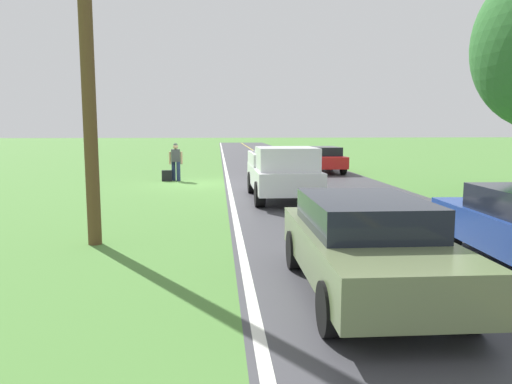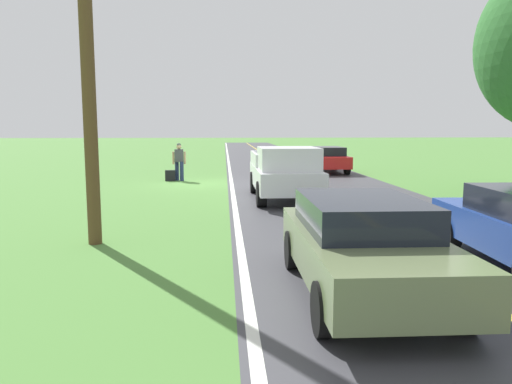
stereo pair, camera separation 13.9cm
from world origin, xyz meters
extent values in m
plane|color=#4C7F38|center=(0.00, 0.00, 0.00)|extent=(200.00, 200.00, 0.00)
cube|color=#3D3D42|center=(-4.56, 0.00, 0.00)|extent=(7.10, 120.00, 0.00)
cube|color=silver|center=(-1.19, 0.00, 0.01)|extent=(0.16, 117.60, 0.00)
cube|color=gold|center=(-4.56, 0.00, 0.01)|extent=(0.14, 117.60, 0.00)
cylinder|color=navy|center=(1.08, -1.21, 0.44)|extent=(0.18, 0.18, 0.88)
cylinder|color=navy|center=(1.32, -1.43, 0.44)|extent=(0.18, 0.18, 0.88)
cube|color=#3F3F47|center=(1.20, -1.32, 1.17)|extent=(0.42, 0.29, 0.58)
sphere|color=tan|center=(1.20, -1.32, 1.57)|extent=(0.23, 0.23, 0.23)
sphere|color=#4C564C|center=(1.20, -1.32, 1.65)|extent=(0.20, 0.20, 0.20)
cube|color=#234C2D|center=(1.22, -1.52, 1.20)|extent=(0.34, 0.23, 0.44)
cylinder|color=tan|center=(0.94, -1.33, 1.06)|extent=(0.10, 0.10, 0.58)
cylinder|color=tan|center=(1.46, -1.28, 1.06)|extent=(0.10, 0.10, 0.58)
cube|color=black|center=(1.62, -1.24, 0.25)|extent=(0.48, 0.24, 0.50)
cube|color=silver|center=(-2.91, 4.70, 0.75)|extent=(2.01, 5.41, 0.70)
cube|color=silver|center=(-2.91, 5.89, 1.46)|extent=(1.85, 2.16, 0.72)
cube|color=black|center=(-2.91, 5.89, 1.53)|extent=(1.68, 1.30, 0.43)
cube|color=silver|center=(-3.85, 3.62, 1.33)|extent=(0.11, 3.02, 0.45)
cube|color=silver|center=(-1.97, 3.62, 1.33)|extent=(0.11, 3.02, 0.45)
cube|color=silver|center=(-2.90, 2.11, 1.33)|extent=(1.84, 0.10, 0.45)
cylinder|color=black|center=(-3.81, 6.45, 0.40)|extent=(0.30, 0.80, 0.80)
cylinder|color=black|center=(-2.01, 6.45, 0.40)|extent=(0.30, 0.80, 0.80)
cylinder|color=black|center=(-3.81, 3.15, 0.40)|extent=(0.30, 0.80, 0.80)
cylinder|color=black|center=(-2.01, 3.15, 0.40)|extent=(0.30, 0.80, 0.80)
cube|color=red|center=(-6.45, -5.20, 0.64)|extent=(1.90, 4.42, 0.62)
cube|color=black|center=(-6.46, -5.00, 1.18)|extent=(1.66, 2.40, 0.46)
cylinder|color=black|center=(-5.59, -6.59, 0.33)|extent=(0.25, 0.66, 0.66)
cylinder|color=black|center=(-7.28, -6.61, 0.33)|extent=(0.25, 0.66, 0.66)
cylinder|color=black|center=(-5.63, -3.79, 0.33)|extent=(0.25, 0.66, 0.66)
cylinder|color=black|center=(-7.32, -3.81, 0.33)|extent=(0.25, 0.66, 0.66)
cylinder|color=black|center=(-5.38, 12.08, 0.33)|extent=(0.27, 0.67, 0.66)
cube|color=#66754C|center=(-2.89, 14.57, 0.64)|extent=(1.88, 4.41, 0.62)
cube|color=black|center=(-2.89, 14.37, 1.18)|extent=(1.65, 2.39, 0.46)
cylinder|color=black|center=(-3.72, 15.97, 0.33)|extent=(0.24, 0.66, 0.66)
cylinder|color=black|center=(-2.03, 15.96, 0.33)|extent=(0.24, 0.66, 0.66)
cylinder|color=black|center=(-3.74, 13.17, 0.33)|extent=(0.24, 0.66, 0.66)
cylinder|color=black|center=(-2.05, 13.16, 0.33)|extent=(0.24, 0.66, 0.66)
cylinder|color=brown|center=(1.87, 11.06, 3.62)|extent=(0.28, 0.28, 7.24)
camera|label=1|loc=(-0.73, 21.38, 2.44)|focal=34.30mm
camera|label=2|loc=(-0.87, 21.39, 2.44)|focal=34.30mm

